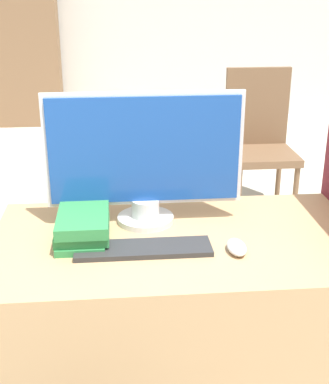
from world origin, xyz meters
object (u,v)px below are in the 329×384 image
object	(u,v)px
mouse	(237,247)
book_stack	(83,227)
monitor	(145,158)
far_chair	(259,136)
keyboard	(143,249)

from	to	relation	value
mouse	book_stack	bearing A→B (deg)	165.00
monitor	far_chair	world-z (taller)	monitor
monitor	far_chair	distance (m)	2.05
monitor	keyboard	world-z (taller)	monitor
keyboard	far_chair	world-z (taller)	far_chair
monitor	book_stack	world-z (taller)	monitor
monitor	keyboard	bearing A→B (deg)	-95.16
mouse	book_stack	world-z (taller)	book_stack
mouse	keyboard	bearing A→B (deg)	174.11
mouse	book_stack	xyz separation A→B (m)	(-0.46, 0.12, 0.03)
keyboard	book_stack	world-z (taller)	book_stack
far_chair	mouse	bearing A→B (deg)	-72.04
monitor	mouse	bearing A→B (deg)	-43.24
book_stack	monitor	bearing A→B (deg)	30.58
keyboard	monitor	bearing A→B (deg)	84.84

